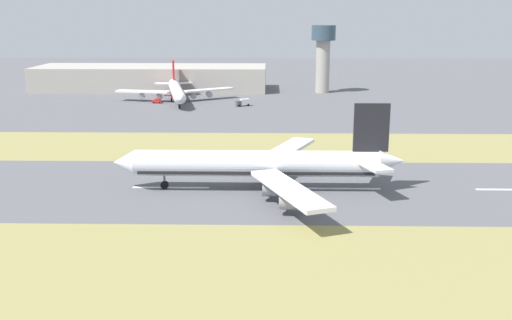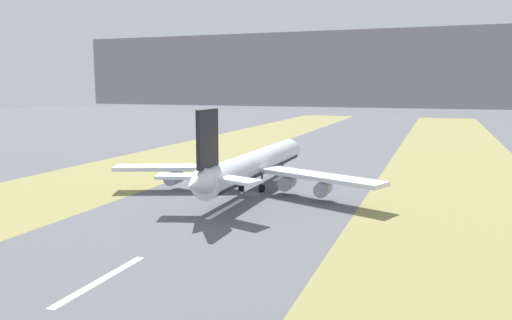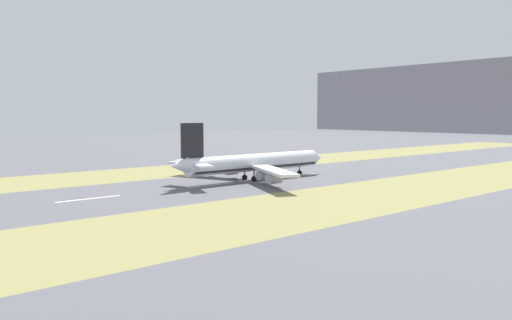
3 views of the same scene
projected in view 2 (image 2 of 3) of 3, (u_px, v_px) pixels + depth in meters
ground_plane at (252, 194)px, 114.07m from camera, size 800.00×800.00×0.00m
grass_median_west at (90, 181)px, 129.41m from camera, size 40.00×600.00×0.01m
grass_median_east at (464, 211)px, 98.73m from camera, size 40.00×600.00×0.01m
centreline_dash_near at (101, 280)px, 63.54m from camera, size 1.20×18.00×0.01m
centreline_dash_mid at (226, 208)px, 100.67m from camera, size 1.20×18.00×0.01m
centreline_dash_far at (284, 175)px, 137.81m from camera, size 1.20×18.00×0.01m
airplane_main_jet at (253, 165)px, 116.92m from camera, size 64.14×67.03×20.20m
mountain_ridge at (406, 70)px, 590.50m from camera, size 800.00×120.00×85.43m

